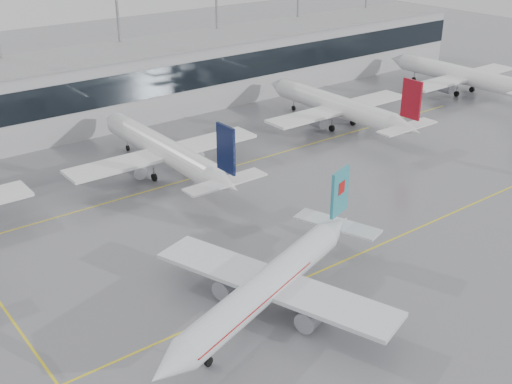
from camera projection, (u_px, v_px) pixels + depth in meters
ground at (323, 270)px, 69.99m from camera, size 320.00×320.00×0.00m
taxi_line_main at (323, 270)px, 69.98m from camera, size 120.00×0.25×0.01m
taxi_line_north at (179, 182)px, 91.56m from camera, size 120.00×0.25×0.01m
taxi_line_cross at (1, 304)px, 64.15m from camera, size 0.25×60.00×0.01m
terminal at (82, 92)px, 112.05m from camera, size 180.00×15.00×12.00m
terminal_glass at (100, 93)px, 106.00m from camera, size 180.00×0.20×5.00m
terminal_roof at (78, 57)px, 109.45m from camera, size 182.00×16.00×0.40m
light_masts at (63, 44)px, 113.29m from camera, size 156.40×1.00×22.60m
air_canada_jet at (272, 282)px, 62.05m from camera, size 32.59×25.95×10.15m
parked_jet_c at (165, 150)px, 92.66m from camera, size 29.64×36.96×11.72m
parked_jet_d at (339, 106)px, 112.05m from camera, size 29.64×36.96×11.72m
parked_jet_e at (462, 75)px, 131.44m from camera, size 29.64×36.96×11.72m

